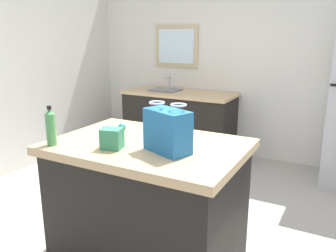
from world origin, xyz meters
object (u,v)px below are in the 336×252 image
object	(u,v)px
shopping_bag	(168,131)
ear_defenders	(114,130)
bottle	(51,127)
small_box	(112,138)
kitchen_island	(149,202)

from	to	relation	value
shopping_bag	ear_defenders	xyz separation A→B (m)	(-0.57, 0.19, -0.12)
ear_defenders	bottle	bearing A→B (deg)	-113.23
shopping_bag	bottle	xyz separation A→B (m)	(-0.76, -0.25, -0.02)
bottle	ear_defenders	distance (m)	0.49
small_box	ear_defenders	bearing A→B (deg)	125.76
shopping_bag	ear_defenders	bearing A→B (deg)	161.80
bottle	ear_defenders	world-z (taller)	bottle
kitchen_island	ear_defenders	xyz separation A→B (m)	(-0.36, 0.09, 0.48)
small_box	bottle	xyz separation A→B (m)	(-0.41, -0.14, 0.06)
kitchen_island	bottle	size ratio (longest dim) A/B	4.90
kitchen_island	shopping_bag	distance (m)	0.64
shopping_bag	small_box	distance (m)	0.38
bottle	kitchen_island	bearing A→B (deg)	32.91
shopping_bag	small_box	size ratio (longest dim) A/B	2.51
small_box	shopping_bag	bearing A→B (deg)	17.92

